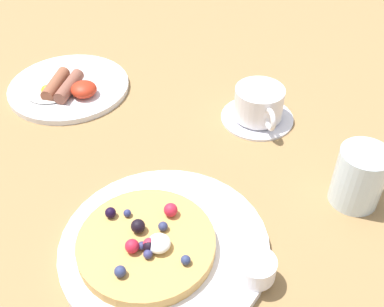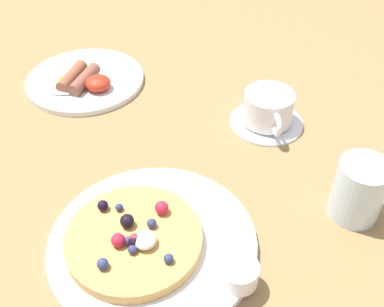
% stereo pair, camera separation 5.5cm
% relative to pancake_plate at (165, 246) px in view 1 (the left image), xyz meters
% --- Properties ---
extents(ground_plane, '(2.08, 1.59, 0.03)m').
position_rel_pancake_plate_xyz_m(ground_plane, '(-0.06, 0.16, -0.02)').
color(ground_plane, olive).
extents(pancake_plate, '(0.27, 0.27, 0.01)m').
position_rel_pancake_plate_xyz_m(pancake_plate, '(0.00, 0.00, 0.00)').
color(pancake_plate, white).
rests_on(pancake_plate, ground_plane).
extents(pancake_with_berries, '(0.17, 0.17, 0.03)m').
position_rel_pancake_plate_xyz_m(pancake_with_berries, '(-0.02, -0.01, 0.02)').
color(pancake_with_berries, tan).
rests_on(pancake_with_berries, pancake_plate).
extents(syrup_ramekin, '(0.05, 0.05, 0.03)m').
position_rel_pancake_plate_xyz_m(syrup_ramekin, '(0.12, -0.01, 0.02)').
color(syrup_ramekin, white).
rests_on(syrup_ramekin, pancake_plate).
extents(breakfast_plate, '(0.22, 0.22, 0.01)m').
position_rel_pancake_plate_xyz_m(breakfast_plate, '(-0.30, 0.28, -0.00)').
color(breakfast_plate, white).
rests_on(breakfast_plate, ground_plane).
extents(fried_breakfast, '(0.13, 0.10, 0.03)m').
position_rel_pancake_plate_xyz_m(fried_breakfast, '(-0.29, 0.26, 0.01)').
color(fried_breakfast, brown).
rests_on(fried_breakfast, breakfast_plate).
extents(coffee_saucer, '(0.12, 0.12, 0.01)m').
position_rel_pancake_plate_xyz_m(coffee_saucer, '(0.05, 0.31, -0.00)').
color(coffee_saucer, white).
rests_on(coffee_saucer, ground_plane).
extents(coffee_cup, '(0.08, 0.10, 0.05)m').
position_rel_pancake_plate_xyz_m(coffee_cup, '(0.05, 0.31, 0.03)').
color(coffee_cup, white).
rests_on(coffee_cup, coffee_saucer).
extents(water_glass, '(0.07, 0.07, 0.09)m').
position_rel_pancake_plate_xyz_m(water_glass, '(0.22, 0.17, 0.04)').
color(water_glass, silver).
rests_on(water_glass, ground_plane).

